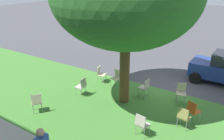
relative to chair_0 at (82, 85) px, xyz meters
The scene contains 11 objects.
ground 4.25m from the chair_0, 136.78° to the right, with size 80.00×80.00×0.00m, color #424247.
grass_verge 3.13m from the chair_0, behind, with size 48.00×6.00×0.01m, color #3D752D.
chair_0 is the anchor object (origin of this frame).
chair_1 1.96m from the chair_0, 115.30° to the right, with size 0.48×0.48×0.88m.
chair_2 3.95m from the chair_0, 161.87° to the left, with size 0.48×0.48×0.88m.
chair_3 4.85m from the chair_0, behind, with size 0.47×0.47×0.88m.
chair_4 4.59m from the chair_0, 154.81° to the right, with size 0.53×0.54×0.88m.
chair_5 2.99m from the chair_0, 149.37° to the right, with size 0.47×0.46×0.88m.
chair_6 2.26m from the chair_0, 74.64° to the left, with size 0.58×0.58×0.88m.
chair_7 5.07m from the chair_0, behind, with size 0.54×0.54×0.88m.
chair_8 1.73m from the chair_0, 85.50° to the right, with size 0.51×0.51×0.88m.
Camera 1 is at (-3.55, 10.50, 5.33)m, focal length 37.50 mm.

